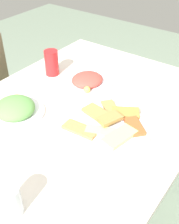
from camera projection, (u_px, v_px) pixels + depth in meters
The scene contains 10 objects.
ground_plane at pixel (83, 220), 1.63m from camera, with size 6.00×6.00×0.00m, color gray.
dining_table at pixel (81, 126), 1.22m from camera, with size 1.18×0.90×0.77m.
pide_platter at pixel (106, 127), 1.07m from camera, with size 0.35×0.34×0.04m.
salad_plate_greens at pixel (87, 81), 1.33m from camera, with size 0.23×0.23×0.05m.
salad_plate_rice at pixel (15, 109), 1.14m from camera, with size 0.23×0.23×0.07m.
soda_can at pixel (52, 63), 1.38m from camera, with size 0.07×0.07×0.12m, color red.
drinking_glass at pixel (9, 201), 0.76m from camera, with size 0.07×0.07×0.10m, color silver.
paper_napkin at pixel (124, 63), 1.50m from camera, with size 0.14×0.14×0.00m, color white.
fork at pixel (127, 63), 1.49m from camera, with size 0.17×0.01×0.01m, color silver.
spoon at pixel (121, 61), 1.51m from camera, with size 0.19×0.02×0.01m, color silver.
Camera 1 is at (-0.74, -0.58, 1.46)m, focal length 46.12 mm.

